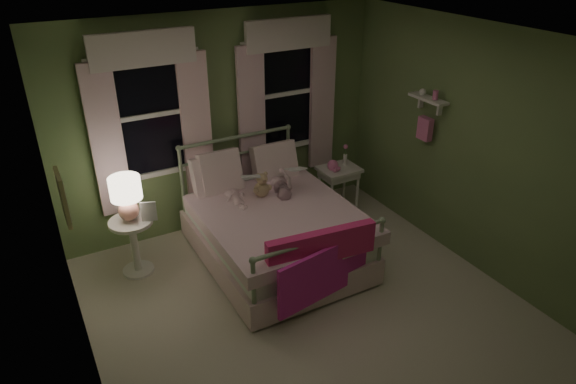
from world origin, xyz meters
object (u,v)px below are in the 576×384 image
bed (273,229)px  child_right (277,162)px  table_lamp (126,195)px  child_left (233,175)px  teddy_bear (262,186)px  nightstand_left (133,239)px  nightstand_right (339,175)px

bed → child_right: bearing=56.6°
child_right → table_lamp: bearing=15.5°
child_left → bed: bearing=127.7°
bed → teddy_bear: size_ratio=6.64×
child_right → table_lamp: (-1.72, 0.05, -0.01)m
nightstand_left → child_right: bearing=-1.7°
nightstand_left → child_left: bearing=-2.6°
child_left → nightstand_right: bearing=-171.4°
bed → nightstand_right: bed is taller
bed → teddy_bear: bearing=88.8°
bed → child_left: size_ratio=2.85×
teddy_bear → table_lamp: table_lamp is taller
child_left → teddy_bear: bearing=155.8°
bed → child_right: (0.29, 0.43, 0.59)m
bed → table_lamp: size_ratio=4.18×
nightstand_left → nightstand_right: same height
child_right → table_lamp: child_right is taller
child_right → nightstand_right: (0.94, 0.09, -0.42)m
child_right → table_lamp: size_ratio=1.64×
nightstand_left → table_lamp: size_ratio=1.34×
table_lamp → child_right: bearing=-1.7°
child_left → nightstand_left: 1.26m
nightstand_right → teddy_bear: bearing=-168.6°
child_left → child_right: (0.56, 0.00, 0.04)m
child_left → table_lamp: (-1.16, 0.05, 0.03)m
child_right → nightstand_left: (-1.72, 0.05, -0.55)m
teddy_bear → nightstand_left: size_ratio=0.47×
table_lamp → teddy_bear: bearing=-8.3°
nightstand_left → nightstand_right: size_ratio=1.02×
child_right → bed: bearing=73.8°
child_right → nightstand_left: 1.80m
table_lamp → bed: bearing=-18.7°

